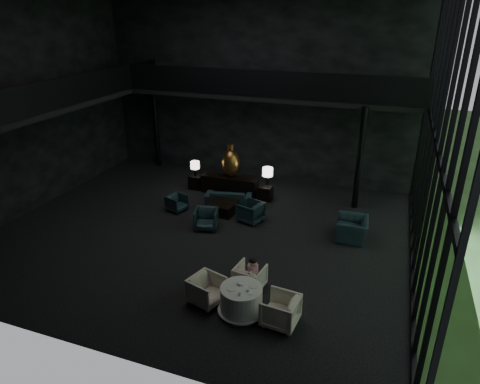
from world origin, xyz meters
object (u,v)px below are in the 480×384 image
(sofa, at_px, (228,195))
(window_armchair, at_px, (352,224))
(dining_chair_west, at_px, (207,288))
(child, at_px, (253,268))
(table_lamp_left, at_px, (195,166))
(side_table_left, at_px, (196,182))
(bronze_urn, at_px, (231,162))
(coffee_table, at_px, (223,208))
(lounge_armchair_west, at_px, (177,203))
(table_lamp_right, at_px, (268,173))
(dining_table, at_px, (241,302))
(lounge_armchair_east, at_px, (251,210))
(lounge_armchair_south, at_px, (206,218))
(dining_chair_north, at_px, (250,276))
(console, at_px, (230,185))
(dining_chair_east, at_px, (280,308))
(side_table_right, at_px, (265,193))

(sofa, height_order, window_armchair, window_armchair)
(dining_chair_west, relative_size, child, 1.42)
(window_armchair, bearing_deg, table_lamp_left, -111.68)
(side_table_left, bearing_deg, bronze_urn, 2.46)
(bronze_urn, bearing_deg, coffee_table, -77.98)
(bronze_urn, relative_size, coffee_table, 1.43)
(child, bearing_deg, lounge_armchair_west, -41.80)
(bronze_urn, xyz_separation_m, coffee_table, (0.42, -1.97, -1.14))
(table_lamp_left, distance_m, table_lamp_right, 3.20)
(window_armchair, bearing_deg, side_table_left, -112.03)
(dining_table, distance_m, dining_chair_west, 1.02)
(lounge_armchair_west, bearing_deg, window_armchair, -71.88)
(table_lamp_right, xyz_separation_m, child, (1.49, -6.35, -0.34))
(window_armchair, bearing_deg, lounge_armchair_east, -94.96)
(side_table_left, relative_size, dining_chair_west, 0.67)
(window_armchair, bearing_deg, lounge_armchair_south, -82.47)
(lounge_armchair_south, bearing_deg, dining_chair_north, -62.35)
(bronze_urn, distance_m, table_lamp_right, 1.62)
(console, relative_size, side_table_left, 4.05)
(lounge_armchair_south, height_order, child, child)
(window_armchair, distance_m, coffee_table, 4.91)
(lounge_armchair_west, xyz_separation_m, dining_chair_east, (5.46, -4.95, 0.17))
(side_table_right, relative_size, window_armchair, 0.47)
(dining_chair_north, bearing_deg, window_armchair, -114.16)
(window_armchair, bearing_deg, lounge_armchair_west, -93.51)
(lounge_armchair_south, bearing_deg, lounge_armchair_west, 135.32)
(table_lamp_left, height_order, dining_chair_east, table_lamp_left)
(side_table_right, distance_m, lounge_armchair_south, 3.37)
(coffee_table, relative_size, child, 1.54)
(dining_chair_east, height_order, dining_chair_west, dining_chair_east)
(table_lamp_left, distance_m, side_table_right, 3.29)
(console, height_order, dining_chair_east, dining_chair_east)
(dining_table, xyz_separation_m, dining_chair_west, (-1.01, 0.08, 0.12))
(dining_chair_north, height_order, dining_chair_east, dining_chair_east)
(bronze_urn, distance_m, dining_table, 7.94)
(coffee_table, height_order, dining_chair_east, dining_chair_east)
(side_table_right, distance_m, dining_table, 7.19)
(bronze_urn, xyz_separation_m, table_lamp_right, (1.60, 0.03, -0.25))
(side_table_right, relative_size, sofa, 0.37)
(dining_chair_north, distance_m, dining_chair_east, 1.64)
(lounge_armchair_east, distance_m, dining_chair_east, 5.64)
(dining_chair_east, distance_m, dining_chair_west, 2.06)
(lounge_armchair_east, xyz_separation_m, dining_chair_west, (0.43, -4.90, 0.00))
(bronze_urn, distance_m, side_table_left, 1.92)
(side_table_left, bearing_deg, dining_table, -56.86)
(table_lamp_left, bearing_deg, table_lamp_right, 2.57)
(side_table_left, height_order, dining_table, dining_table)
(lounge_armchair_east, relative_size, dining_chair_east, 0.93)
(dining_chair_east, bearing_deg, side_table_right, -154.91)
(coffee_table, distance_m, dining_chair_east, 6.52)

